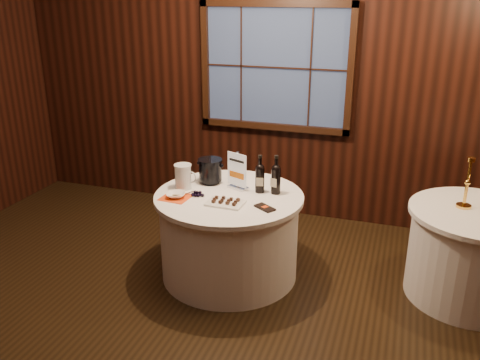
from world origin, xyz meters
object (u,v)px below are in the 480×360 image
(ice_bucket, at_px, (210,170))
(glass_pitcher, at_px, (183,176))
(brass_candlestick, at_px, (466,190))
(side_table, at_px, (472,254))
(sign_stand, at_px, (238,176))
(chocolate_box, at_px, (265,208))
(port_bottle_right, at_px, (276,177))
(main_table, at_px, (229,235))
(chocolate_plate, at_px, (225,202))
(port_bottle_left, at_px, (260,176))
(cracker_bowl, at_px, (176,195))
(grape_bunch, at_px, (197,194))

(ice_bucket, relative_size, glass_pitcher, 1.01)
(brass_candlestick, bearing_deg, side_table, -22.36)
(sign_stand, bearing_deg, chocolate_box, -22.65)
(port_bottle_right, xyz_separation_m, ice_bucket, (-0.62, 0.06, -0.03))
(main_table, bearing_deg, chocolate_box, -26.81)
(brass_candlestick, bearing_deg, chocolate_plate, -163.27)
(ice_bucket, bearing_deg, side_table, 2.14)
(chocolate_plate, xyz_separation_m, brass_candlestick, (1.84, 0.55, 0.13))
(main_table, relative_size, port_bottle_right, 3.77)
(side_table, distance_m, ice_bucket, 2.31)
(sign_stand, height_order, chocolate_box, sign_stand)
(chocolate_plate, bearing_deg, chocolate_box, 2.88)
(port_bottle_left, bearing_deg, cracker_bowl, -166.36)
(chocolate_plate, distance_m, grape_bunch, 0.30)
(port_bottle_left, height_order, cracker_bowl, port_bottle_left)
(port_bottle_right, height_order, brass_candlestick, brass_candlestick)
(port_bottle_left, xyz_separation_m, chocolate_box, (0.14, -0.33, -0.14))
(port_bottle_left, height_order, glass_pitcher, port_bottle_left)
(grape_bunch, height_order, cracker_bowl, cracker_bowl)
(port_bottle_right, relative_size, cracker_bowl, 2.13)
(chocolate_plate, bearing_deg, port_bottle_right, 47.76)
(main_table, xyz_separation_m, brass_candlestick, (1.88, 0.35, 0.53))
(sign_stand, relative_size, cracker_bowl, 2.11)
(glass_pitcher, distance_m, brass_candlestick, 2.33)
(chocolate_plate, relative_size, cracker_bowl, 1.90)
(chocolate_plate, xyz_separation_m, chocolate_box, (0.33, 0.02, -0.01))
(ice_bucket, bearing_deg, chocolate_plate, -54.75)
(chocolate_box, distance_m, cracker_bowl, 0.77)
(ice_bucket, xyz_separation_m, glass_pitcher, (-0.17, -0.21, -0.01))
(side_table, relative_size, brass_candlestick, 2.57)
(port_bottle_right, relative_size, glass_pitcher, 1.54)
(main_table, relative_size, brass_candlestick, 3.05)
(main_table, xyz_separation_m, cracker_bowl, (-0.40, -0.21, 0.41))
(chocolate_plate, bearing_deg, brass_candlestick, 16.73)
(ice_bucket, height_order, glass_pitcher, ice_bucket)
(ice_bucket, distance_m, chocolate_box, 0.75)
(glass_pitcher, xyz_separation_m, cracker_bowl, (0.03, -0.22, -0.09))
(grape_bunch, bearing_deg, side_table, 10.61)
(chocolate_box, relative_size, grape_bunch, 0.99)
(grape_bunch, distance_m, glass_pitcher, 0.24)
(main_table, xyz_separation_m, glass_pitcher, (-0.43, 0.01, 0.49))
(sign_stand, distance_m, port_bottle_right, 0.35)
(main_table, bearing_deg, cracker_bowl, -152.89)
(ice_bucket, distance_m, chocolate_plate, 0.52)
(chocolate_box, height_order, cracker_bowl, cracker_bowl)
(brass_candlestick, bearing_deg, grape_bunch, -167.56)
(side_table, bearing_deg, grape_bunch, -169.39)
(port_bottle_right, bearing_deg, grape_bunch, -141.64)
(port_bottle_left, relative_size, cracker_bowl, 2.09)
(sign_stand, relative_size, brass_candlestick, 0.80)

